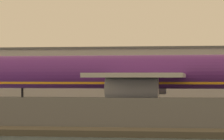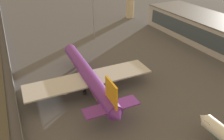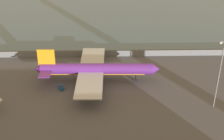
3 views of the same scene
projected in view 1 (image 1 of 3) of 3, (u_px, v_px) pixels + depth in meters
The scene contains 5 objects.
ground_plane at pixel (96, 116), 62.33m from camera, with size 500.00×500.00×0.00m, color #4C4C51.
shoreline_seawall at pixel (54, 131), 42.01m from camera, with size 320.00×3.00×0.50m.
perimeter_fence at pixel (66, 113), 46.49m from camera, with size 280.00×0.10×2.77m.
cargo_jet_purple at pixel (139, 73), 68.14m from camera, with size 47.71×40.94×13.40m.
terminal_building at pixel (153, 72), 134.90m from camera, with size 92.91×22.38×11.98m.
Camera 1 is at (10.04, -61.62, 4.47)m, focal length 85.00 mm.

